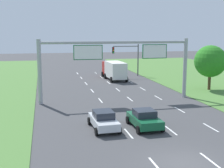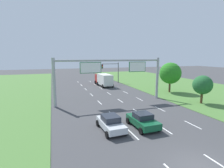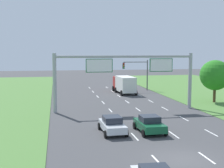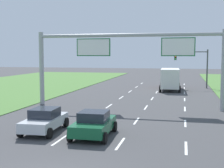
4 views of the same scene
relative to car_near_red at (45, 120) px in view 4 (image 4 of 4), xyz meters
The scene contains 8 objects.
lane_dashes_inner_left 4.82m from the car_near_red, 69.58° to the left, with size 0.14×62.40×0.01m.
lane_dashes_inner_right 6.87m from the car_near_red, 40.86° to the left, with size 0.14×62.40×0.01m.
lane_dashes_slip 9.78m from the car_near_red, 27.28° to the left, with size 0.14×62.40×0.01m.
car_near_red is the anchor object (origin of this frame).
car_mid_lane 3.34m from the car_near_red, ahead, with size 2.25×3.99×1.51m.
box_truck 26.46m from the car_near_red, 75.30° to the left, with size 2.89×7.77×2.95m.
sign_gantry 11.50m from the car_near_red, 70.80° to the left, with size 17.24×0.44×7.00m.
traffic_light_mast 30.59m from the car_near_red, 71.07° to the left, with size 4.76×0.49×5.60m.
Camera 4 is at (5.01, -10.33, 4.85)m, focal length 50.00 mm.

